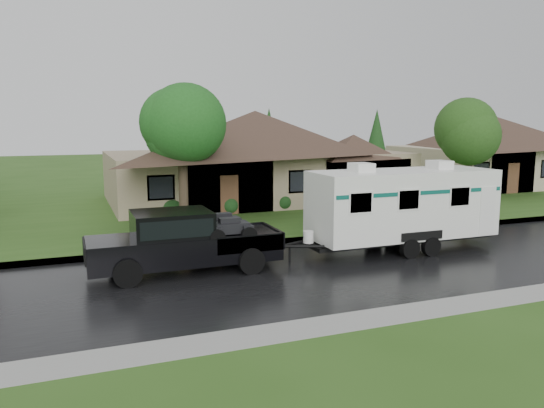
{
  "coord_description": "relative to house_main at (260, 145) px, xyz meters",
  "views": [
    {
      "loc": [
        -9.26,
        -17.93,
        5.06
      ],
      "look_at": [
        -1.51,
        2.0,
        1.74
      ],
      "focal_mm": 35.0,
      "sensor_mm": 36.0,
      "label": 1
    }
  ],
  "objects": [
    {
      "name": "ground",
      "position": [
        -2.29,
        -13.84,
        -3.59
      ],
      "size": [
        140.0,
        140.0,
        0.0
      ],
      "primitive_type": "plane",
      "color": "#2E5319",
      "rests_on": "ground"
    },
    {
      "name": "road",
      "position": [
        -2.29,
        -15.84,
        -3.59
      ],
      "size": [
        140.0,
        8.0,
        0.01
      ],
      "primitive_type": "cube",
      "color": "black",
      "rests_on": "ground"
    },
    {
      "name": "curb",
      "position": [
        -2.29,
        -11.59,
        -3.52
      ],
      "size": [
        140.0,
        0.5,
        0.15
      ],
      "primitive_type": "cube",
      "color": "gray",
      "rests_on": "ground"
    },
    {
      "name": "lawn",
      "position": [
        -2.29,
        1.16,
        -3.52
      ],
      "size": [
        140.0,
        26.0,
        0.15
      ],
      "primitive_type": "cube",
      "color": "#2E5319",
      "rests_on": "ground"
    },
    {
      "name": "house_main",
      "position": [
        0.0,
        0.0,
        0.0
      ],
      "size": [
        19.44,
        10.8,
        6.9
      ],
      "color": "gray",
      "rests_on": "lawn"
    },
    {
      "name": "house_neighbor",
      "position": [
        19.97,
        0.5,
        -0.27
      ],
      "size": [
        15.12,
        9.72,
        6.45
      ],
      "color": "tan",
      "rests_on": "lawn"
    },
    {
      "name": "tree_left_green",
      "position": [
        -6.53,
        -7.39,
        1.14
      ],
      "size": [
        3.99,
        3.99,
        6.61
      ],
      "color": "#382B1E",
      "rests_on": "lawn"
    },
    {
      "name": "tree_right_green",
      "position": [
        9.92,
        -7.6,
        0.81
      ],
      "size": [
        3.7,
        3.7,
        6.12
      ],
      "color": "#382B1E",
      "rests_on": "lawn"
    },
    {
      "name": "shrub_row",
      "position": [
        -0.29,
        -4.54,
        -2.94
      ],
      "size": [
        13.6,
        1.0,
        1.0
      ],
      "color": "#143814",
      "rests_on": "lawn"
    },
    {
      "name": "pickup_truck",
      "position": [
        -8.09,
        -14.4,
        -2.45
      ],
      "size": [
        6.37,
        2.42,
        2.12
      ],
      "color": "black",
      "rests_on": "ground"
    },
    {
      "name": "travel_trailer",
      "position": [
        0.73,
        -14.4,
        -1.72
      ],
      "size": [
        7.86,
        2.76,
        3.53
      ],
      "color": "white",
      "rests_on": "ground"
    }
  ]
}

